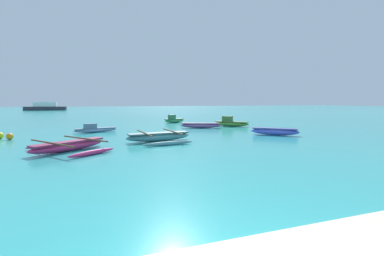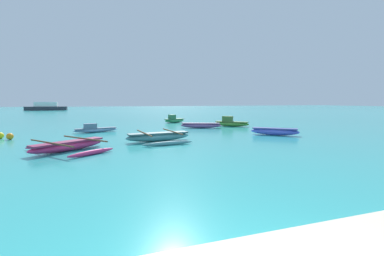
{
  "view_description": "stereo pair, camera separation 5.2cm",
  "coord_description": "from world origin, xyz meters",
  "px_view_note": "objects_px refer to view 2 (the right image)",
  "views": [
    {
      "loc": [
        -1.47,
        -2.29,
        2.18
      ],
      "look_at": [
        4.44,
        15.42,
        0.25
      ],
      "focal_mm": 24.0,
      "sensor_mm": 36.0,
      "label": 1
    },
    {
      "loc": [
        -1.42,
        -2.31,
        2.18
      ],
      "look_at": [
        4.44,
        15.42,
        0.25
      ],
      "focal_mm": 24.0,
      "sensor_mm": 36.0,
      "label": 2
    }
  ],
  "objects_px": {
    "moored_boat_3": "(159,137)",
    "distant_ferry": "(46,107)",
    "moored_boat_2": "(95,129)",
    "mooring_buoy_2": "(10,136)",
    "moored_boat_1": "(231,123)",
    "moored_boat_4": "(275,131)",
    "moored_boat_0": "(69,146)",
    "moored_boat_5": "(174,120)",
    "moored_boat_6": "(201,125)",
    "mooring_buoy_1": "(0,136)"
  },
  "relations": [
    {
      "from": "moored_boat_3",
      "to": "distant_ferry",
      "type": "xyz_separation_m",
      "value": [
        -17.07,
        58.29,
        0.59
      ]
    },
    {
      "from": "moored_boat_2",
      "to": "mooring_buoy_2",
      "type": "height_order",
      "value": "moored_boat_2"
    },
    {
      "from": "moored_boat_1",
      "to": "moored_boat_4",
      "type": "height_order",
      "value": "moored_boat_1"
    },
    {
      "from": "moored_boat_0",
      "to": "mooring_buoy_2",
      "type": "bearing_deg",
      "value": 89.87
    },
    {
      "from": "moored_boat_0",
      "to": "moored_boat_5",
      "type": "relative_size",
      "value": 1.77
    },
    {
      "from": "moored_boat_3",
      "to": "moored_boat_4",
      "type": "relative_size",
      "value": 1.37
    },
    {
      "from": "moored_boat_5",
      "to": "moored_boat_6",
      "type": "bearing_deg",
      "value": -97.29
    },
    {
      "from": "moored_boat_6",
      "to": "moored_boat_4",
      "type": "bearing_deg",
      "value": -39.97
    },
    {
      "from": "moored_boat_2",
      "to": "moored_boat_3",
      "type": "relative_size",
      "value": 0.83
    },
    {
      "from": "distant_ferry",
      "to": "moored_boat_5",
      "type": "bearing_deg",
      "value": -65.63
    },
    {
      "from": "moored_boat_0",
      "to": "moored_boat_2",
      "type": "bearing_deg",
      "value": 45.25
    },
    {
      "from": "moored_boat_0",
      "to": "mooring_buoy_2",
      "type": "height_order",
      "value": "moored_boat_0"
    },
    {
      "from": "moored_boat_3",
      "to": "distant_ferry",
      "type": "height_order",
      "value": "distant_ferry"
    },
    {
      "from": "moored_boat_3",
      "to": "moored_boat_5",
      "type": "relative_size",
      "value": 1.59
    },
    {
      "from": "moored_boat_2",
      "to": "mooring_buoy_1",
      "type": "distance_m",
      "value": 5.44
    },
    {
      "from": "moored_boat_2",
      "to": "mooring_buoy_2",
      "type": "relative_size",
      "value": 8.12
    },
    {
      "from": "moored_boat_5",
      "to": "mooring_buoy_1",
      "type": "xyz_separation_m",
      "value": [
        -12.61,
        -8.14,
        -0.1
      ]
    },
    {
      "from": "distant_ferry",
      "to": "mooring_buoy_2",
      "type": "bearing_deg",
      "value": -80.66
    },
    {
      "from": "moored_boat_1",
      "to": "mooring_buoy_2",
      "type": "bearing_deg",
      "value": -127.35
    },
    {
      "from": "moored_boat_1",
      "to": "mooring_buoy_1",
      "type": "relative_size",
      "value": 7.33
    },
    {
      "from": "moored_boat_1",
      "to": "moored_boat_3",
      "type": "relative_size",
      "value": 0.76
    },
    {
      "from": "moored_boat_3",
      "to": "mooring_buoy_2",
      "type": "xyz_separation_m",
      "value": [
        -8.02,
        3.23,
        -0.06
      ]
    },
    {
      "from": "moored_boat_2",
      "to": "moored_boat_5",
      "type": "distance_m",
      "value": 9.84
    },
    {
      "from": "mooring_buoy_1",
      "to": "distant_ferry",
      "type": "relative_size",
      "value": 0.04
    },
    {
      "from": "moored_boat_1",
      "to": "moored_boat_6",
      "type": "distance_m",
      "value": 3.14
    },
    {
      "from": "moored_boat_4",
      "to": "moored_boat_5",
      "type": "height_order",
      "value": "moored_boat_5"
    },
    {
      "from": "moored_boat_0",
      "to": "moored_boat_5",
      "type": "xyz_separation_m",
      "value": [
        8.26,
        13.43,
        0.07
      ]
    },
    {
      "from": "moored_boat_3",
      "to": "moored_boat_5",
      "type": "bearing_deg",
      "value": 64.9
    },
    {
      "from": "mooring_buoy_2",
      "to": "distant_ferry",
      "type": "relative_size",
      "value": 0.04
    },
    {
      "from": "mooring_buoy_1",
      "to": "mooring_buoy_2",
      "type": "relative_size",
      "value": 1.02
    },
    {
      "from": "moored_boat_1",
      "to": "mooring_buoy_1",
      "type": "height_order",
      "value": "moored_boat_1"
    },
    {
      "from": "moored_boat_4",
      "to": "mooring_buoy_2",
      "type": "relative_size",
      "value": 7.16
    },
    {
      "from": "moored_boat_4",
      "to": "mooring_buoy_1",
      "type": "xyz_separation_m",
      "value": [
        -16.37,
        3.66,
        -0.07
      ]
    },
    {
      "from": "moored_boat_0",
      "to": "moored_boat_6",
      "type": "xyz_separation_m",
      "value": [
        9.0,
        7.36,
        0.01
      ]
    },
    {
      "from": "moored_boat_4",
      "to": "moored_boat_3",
      "type": "bearing_deg",
      "value": -138.96
    },
    {
      "from": "moored_boat_3",
      "to": "mooring_buoy_2",
      "type": "relative_size",
      "value": 9.79
    },
    {
      "from": "moored_boat_4",
      "to": "moored_boat_5",
      "type": "distance_m",
      "value": 12.39
    },
    {
      "from": "moored_boat_2",
      "to": "mooring_buoy_1",
      "type": "relative_size",
      "value": 7.98
    },
    {
      "from": "moored_boat_2",
      "to": "moored_boat_5",
      "type": "xyz_separation_m",
      "value": [
        7.45,
        6.42,
        0.07
      ]
    },
    {
      "from": "moored_boat_0",
      "to": "mooring_buoy_2",
      "type": "xyz_separation_m",
      "value": [
        -3.68,
        4.71,
        -0.04
      ]
    },
    {
      "from": "moored_boat_3",
      "to": "moored_boat_6",
      "type": "distance_m",
      "value": 7.5
    },
    {
      "from": "moored_boat_2",
      "to": "moored_boat_6",
      "type": "height_order",
      "value": "moored_boat_2"
    },
    {
      "from": "moored_boat_3",
      "to": "mooring_buoy_1",
      "type": "bearing_deg",
      "value": 149.44
    },
    {
      "from": "moored_boat_2",
      "to": "distant_ferry",
      "type": "bearing_deg",
      "value": 90.6
    },
    {
      "from": "moored_boat_5",
      "to": "distant_ferry",
      "type": "relative_size",
      "value": 0.25
    },
    {
      "from": "moored_boat_3",
      "to": "moored_boat_5",
      "type": "height_order",
      "value": "moored_boat_5"
    },
    {
      "from": "mooring_buoy_1",
      "to": "distant_ferry",
      "type": "height_order",
      "value": "distant_ferry"
    },
    {
      "from": "moored_boat_2",
      "to": "moored_boat_4",
      "type": "relative_size",
      "value": 1.13
    },
    {
      "from": "moored_boat_1",
      "to": "moored_boat_3",
      "type": "distance_m",
      "value": 10.1
    },
    {
      "from": "moored_boat_0",
      "to": "moored_boat_2",
      "type": "distance_m",
      "value": 7.05
    }
  ]
}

